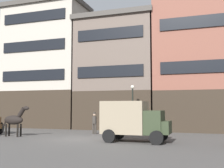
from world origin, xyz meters
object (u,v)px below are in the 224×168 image
at_px(pedestrian_officer, 94,122).
at_px(delivery_truck_near, 133,120).
at_px(streetlamp_curbside, 133,102).
at_px(draft_horse, 15,120).

bearing_deg(pedestrian_officer, delivery_truck_near, -42.29).
distance_m(delivery_truck_near, pedestrian_officer, 5.86).
relative_size(pedestrian_officer, streetlamp_curbside, 0.44).
relative_size(draft_horse, pedestrian_officer, 1.31).
bearing_deg(pedestrian_officer, draft_horse, -143.74).
distance_m(draft_horse, streetlamp_curbside, 9.67).
xyz_separation_m(draft_horse, delivery_truck_near, (9.37, -0.23, 0.15)).
relative_size(draft_horse, delivery_truck_near, 0.54).
height_order(delivery_truck_near, streetlamp_curbside, streetlamp_curbside).
bearing_deg(delivery_truck_near, pedestrian_officer, 137.71).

